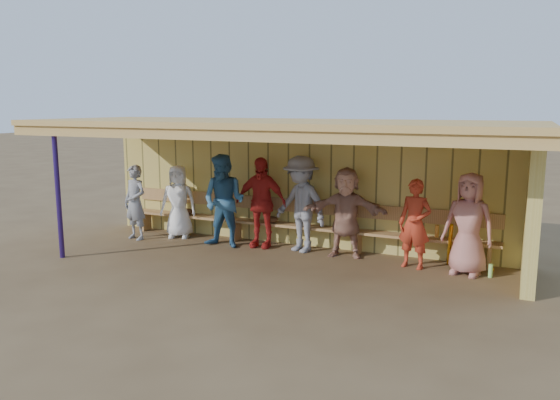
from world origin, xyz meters
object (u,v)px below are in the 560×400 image
at_px(player_f, 346,212).
at_px(player_h, 469,224).
at_px(player_b, 178,201).
at_px(player_e, 301,204).
at_px(player_g, 415,224).
at_px(bench, 296,220).
at_px(player_a, 135,202).
at_px(player_d, 261,202).
at_px(player_c, 224,201).

xyz_separation_m(player_f, player_h, (2.16, -0.22, 0.02)).
bearing_deg(player_h, player_b, -169.83).
relative_size(player_e, player_g, 1.19).
relative_size(player_g, bench, 0.20).
height_order(player_a, player_b, player_a).
bearing_deg(player_a, player_d, 22.24).
distance_m(player_b, player_f, 3.66).
height_order(player_b, bench, player_b).
bearing_deg(player_f, player_e, 171.00).
height_order(player_h, bench, player_h).
height_order(player_c, bench, player_c).
bearing_deg(player_h, player_d, -170.91).
relative_size(player_d, player_f, 1.07).
bearing_deg(player_f, player_c, 178.42).
height_order(player_a, player_f, player_f).
relative_size(player_c, player_e, 1.00).
distance_m(player_c, player_g, 3.67).
distance_m(player_g, bench, 2.47).
height_order(player_c, player_f, player_c).
relative_size(player_a, player_f, 0.94).
height_order(player_a, player_d, player_d).
height_order(player_b, player_c, player_c).
bearing_deg(player_b, player_c, -33.58).
relative_size(player_c, player_d, 1.03).
distance_m(player_b, player_g, 4.95).
distance_m(player_a, bench, 3.38).
bearing_deg(player_b, player_a, -164.82).
bearing_deg(player_a, player_g, 14.46).
relative_size(player_b, player_f, 0.93).
bearing_deg(player_d, player_e, -3.44).
height_order(player_a, player_e, player_e).
relative_size(player_a, player_g, 1.01).
distance_m(player_d, bench, 0.78).
height_order(player_f, player_g, player_f).
relative_size(player_c, player_f, 1.10).
distance_m(player_a, player_g, 5.68).
bearing_deg(player_e, player_d, -158.86).
xyz_separation_m(player_d, bench, (0.62, 0.31, -0.36)).
distance_m(player_f, bench, 1.19).
relative_size(player_a, player_b, 1.01).
bearing_deg(player_h, bench, -176.81).
bearing_deg(player_d, player_f, -3.45).
height_order(player_b, player_g, player_g).
relative_size(player_c, player_g, 1.19).
height_order(player_a, player_h, player_h).
relative_size(player_e, player_f, 1.11).
relative_size(player_f, player_h, 0.98).
xyz_separation_m(player_b, player_h, (5.82, -0.22, 0.08)).
distance_m(player_b, bench, 2.58).
bearing_deg(player_d, bench, 22.80).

